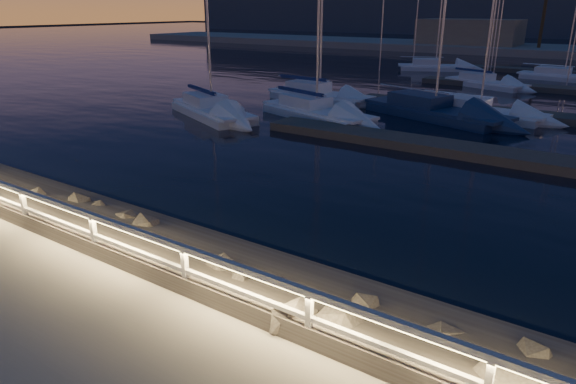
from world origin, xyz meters
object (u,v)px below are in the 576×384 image
at_px(guard_rail, 260,286).
at_px(sailboat_k, 562,76).
at_px(sailboat_c, 431,109).
at_px(sailboat_f, 314,110).
at_px(sailboat_b, 211,109).
at_px(sailboat_j, 484,82).
at_px(sailboat_e, 317,94).
at_px(sailboat_n, 434,66).
at_px(sailboat_g, 476,110).

height_order(guard_rail, sailboat_k, sailboat_k).
height_order(sailboat_c, sailboat_f, sailboat_c).
distance_m(sailboat_b, sailboat_j, 23.83).
relative_size(sailboat_e, sailboat_n, 1.03).
xyz_separation_m(sailboat_e, sailboat_k, (12.29, 21.48, -0.05)).
relative_size(sailboat_b, sailboat_c, 0.87).
height_order(sailboat_c, sailboat_g, sailboat_c).
bearing_deg(sailboat_g, sailboat_n, 122.03).
bearing_deg(sailboat_n, sailboat_b, -119.48).
relative_size(guard_rail, sailboat_n, 3.45).
height_order(sailboat_b, sailboat_f, sailboat_f).
xyz_separation_m(sailboat_c, sailboat_f, (-5.60, -4.09, -0.02)).
distance_m(sailboat_b, sailboat_e, 8.51).
bearing_deg(sailboat_j, sailboat_n, 150.64).
relative_size(sailboat_e, sailboat_j, 1.13).
height_order(sailboat_f, sailboat_g, sailboat_f).
xyz_separation_m(sailboat_b, sailboat_n, (2.72, 30.60, -0.01)).
bearing_deg(sailboat_j, sailboat_g, -55.87).
xyz_separation_m(sailboat_b, sailboat_c, (10.99, 7.16, 0.02)).
bearing_deg(sailboat_k, sailboat_j, -112.70).
bearing_deg(sailboat_k, sailboat_e, -112.87).
distance_m(sailboat_e, sailboat_n, 22.47).
relative_size(sailboat_f, sailboat_j, 1.16).
height_order(sailboat_g, sailboat_n, sailboat_n).
bearing_deg(sailboat_c, sailboat_n, 127.84).
bearing_deg(sailboat_e, sailboat_f, -56.37).
relative_size(sailboat_f, sailboat_g, 1.06).
bearing_deg(sailboat_g, sailboat_j, 109.51).
height_order(sailboat_e, sailboat_j, sailboat_e).
relative_size(sailboat_e, sailboat_k, 1.02).
bearing_deg(sailboat_j, sailboat_b, -94.24).
bearing_deg(sailboat_n, sailboat_j, -74.86).
bearing_deg(guard_rail, sailboat_n, 106.00).
xyz_separation_m(sailboat_f, sailboat_j, (4.81, 18.48, -0.04)).
bearing_deg(sailboat_e, sailboat_c, -2.65).
bearing_deg(sailboat_j, sailboat_e, -98.79).
relative_size(sailboat_c, sailboat_k, 1.20).
xyz_separation_m(sailboat_j, sailboat_n, (-7.48, 9.06, 0.02)).
xyz_separation_m(sailboat_e, sailboat_n, (0.23, 22.46, -0.03)).
xyz_separation_m(sailboat_c, sailboat_k, (3.80, 22.45, -0.05)).
height_order(sailboat_c, sailboat_j, sailboat_c).
height_order(sailboat_j, sailboat_k, sailboat_k).
bearing_deg(sailboat_c, sailboat_b, -128.50).
height_order(sailboat_b, sailboat_c, sailboat_c).
relative_size(sailboat_c, sailboat_j, 1.32).
relative_size(sailboat_g, sailboat_n, 1.00).
bearing_deg(sailboat_k, sailboat_c, -92.68).
height_order(sailboat_c, sailboat_k, sailboat_c).
xyz_separation_m(sailboat_b, sailboat_f, (5.39, 3.07, 0.00)).
bearing_deg(sailboat_f, sailboat_b, -133.48).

